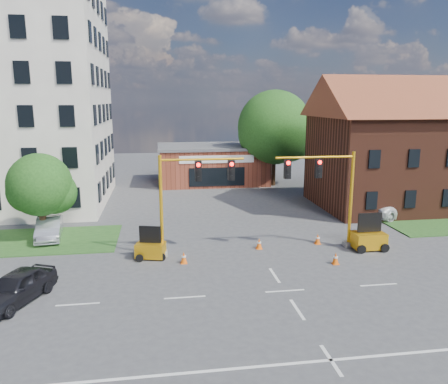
{
  "coord_description": "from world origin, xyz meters",
  "views": [
    {
      "loc": [
        -5.99,
        -19.65,
        9.34
      ],
      "look_at": [
        -1.6,
        10.0,
        3.02
      ],
      "focal_mm": 35.0,
      "sensor_mm": 36.0,
      "label": 1
    }
  ],
  "objects_px": {
    "trailer_east": "(368,239)",
    "sedan_dark": "(16,287)",
    "trailer_west": "(151,249)",
    "signal_mast_east": "(327,188)",
    "signal_mast_west": "(188,192)",
    "pickup_white": "(396,206)"
  },
  "relations": [
    {
      "from": "trailer_east",
      "to": "sedan_dark",
      "type": "height_order",
      "value": "trailer_east"
    },
    {
      "from": "trailer_west",
      "to": "sedan_dark",
      "type": "bearing_deg",
      "value": -126.29
    },
    {
      "from": "signal_mast_east",
      "to": "sedan_dark",
      "type": "bearing_deg",
      "value": -162.84
    },
    {
      "from": "trailer_east",
      "to": "signal_mast_west",
      "type": "bearing_deg",
      "value": 176.24
    },
    {
      "from": "trailer_west",
      "to": "sedan_dark",
      "type": "xyz_separation_m",
      "value": [
        -6.14,
        -5.02,
        0.15
      ]
    },
    {
      "from": "trailer_west",
      "to": "pickup_white",
      "type": "distance_m",
      "value": 20.95
    },
    {
      "from": "pickup_white",
      "to": "sedan_dark",
      "type": "distance_m",
      "value": 28.53
    },
    {
      "from": "trailer_west",
      "to": "signal_mast_east",
      "type": "bearing_deg",
      "value": 15.89
    },
    {
      "from": "signal_mast_east",
      "to": "pickup_white",
      "type": "relative_size",
      "value": 1.08
    },
    {
      "from": "trailer_west",
      "to": "pickup_white",
      "type": "height_order",
      "value": "trailer_west"
    },
    {
      "from": "trailer_east",
      "to": "pickup_white",
      "type": "bearing_deg",
      "value": 50.59
    },
    {
      "from": "trailer_west",
      "to": "trailer_east",
      "type": "bearing_deg",
      "value": 12.62
    },
    {
      "from": "signal_mast_east",
      "to": "trailer_west",
      "type": "xyz_separation_m",
      "value": [
        -11.07,
        -0.29,
        -3.32
      ]
    },
    {
      "from": "trailer_east",
      "to": "pickup_white",
      "type": "xyz_separation_m",
      "value": [
        6.03,
        7.38,
        0.09
      ]
    },
    {
      "from": "trailer_west",
      "to": "pickup_white",
      "type": "xyz_separation_m",
      "value": [
        19.76,
        6.96,
        0.2
      ]
    },
    {
      "from": "pickup_white",
      "to": "sedan_dark",
      "type": "relative_size",
      "value": 1.31
    },
    {
      "from": "trailer_east",
      "to": "sedan_dark",
      "type": "relative_size",
      "value": 0.52
    },
    {
      "from": "signal_mast_west",
      "to": "sedan_dark",
      "type": "distance_m",
      "value": 10.51
    },
    {
      "from": "trailer_east",
      "to": "sedan_dark",
      "type": "bearing_deg",
      "value": -167.12
    },
    {
      "from": "signal_mast_east",
      "to": "sedan_dark",
      "type": "xyz_separation_m",
      "value": [
        -17.2,
        -5.31,
        -3.17
      ]
    },
    {
      "from": "signal_mast_west",
      "to": "trailer_east",
      "type": "relative_size",
      "value": 2.73
    },
    {
      "from": "trailer_west",
      "to": "trailer_east",
      "type": "distance_m",
      "value": 13.73
    }
  ]
}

